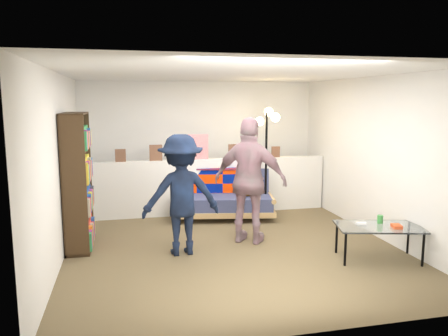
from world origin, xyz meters
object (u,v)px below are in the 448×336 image
futon_sofa (224,198)px  bookshelf (78,185)px  floor_lamp (267,140)px  coffee_table (379,228)px  person_left (181,195)px  person_right (250,181)px

futon_sofa → bookshelf: bearing=-155.5°
floor_lamp → coffee_table: bearing=-72.9°
bookshelf → person_left: bookshelf is taller
coffee_table → floor_lamp: 2.66m
bookshelf → person_left: 1.49m
bookshelf → floor_lamp: bearing=17.6°
coffee_table → floor_lamp: (-0.73, 2.38, 0.94)m
coffee_table → person_left: bearing=161.7°
bookshelf → coffee_table: bookshelf is taller
futon_sofa → coffee_table: 2.88m
coffee_table → floor_lamp: floor_lamp is taller
futon_sofa → coffee_table: size_ratio=1.58×
bookshelf → floor_lamp: 3.27m
floor_lamp → person_right: bearing=-117.6°
bookshelf → floor_lamp: size_ratio=0.98×
floor_lamp → person_left: bearing=-137.6°
bookshelf → coffee_table: 4.09m
person_left → coffee_table: bearing=158.6°
floor_lamp → person_right: (-0.70, -1.33, -0.45)m
person_right → coffee_table: bearing=176.6°
person_left → person_right: 1.06m
futon_sofa → person_right: person_right is taller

